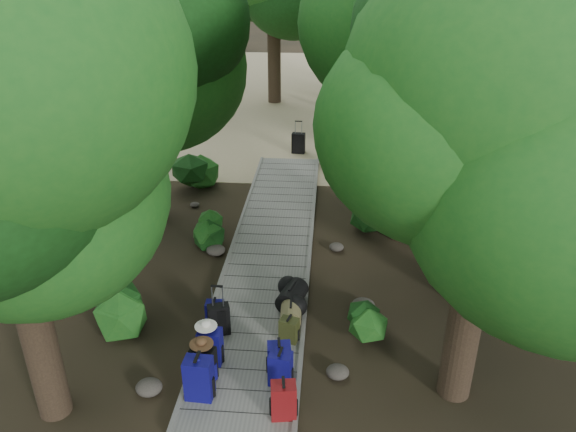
# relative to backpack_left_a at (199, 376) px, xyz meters

# --- Properties ---
(ground) EXTENTS (120.00, 120.00, 0.00)m
(ground) POSITION_rel_backpack_left_a_xyz_m (0.65, 4.19, -0.54)
(ground) COLOR #2F2517
(ground) RESTS_ON ground
(sand_beach) EXTENTS (40.00, 22.00, 0.02)m
(sand_beach) POSITION_rel_backpack_left_a_xyz_m (0.65, 20.19, -0.53)
(sand_beach) COLOR tan
(sand_beach) RESTS_ON ground
(boardwalk) EXTENTS (2.00, 12.00, 0.12)m
(boardwalk) POSITION_rel_backpack_left_a_xyz_m (0.65, 5.19, -0.48)
(boardwalk) COLOR slate
(boardwalk) RESTS_ON ground
(backpack_left_a) EXTENTS (0.47, 0.34, 0.85)m
(backpack_left_a) POSITION_rel_backpack_left_a_xyz_m (0.00, 0.00, 0.00)
(backpack_left_a) COLOR #0B056B
(backpack_left_a) RESTS_ON boardwalk
(backpack_left_b) EXTENTS (0.46, 0.38, 0.73)m
(backpack_left_b) POSITION_rel_backpack_left_a_xyz_m (-0.01, 0.41, -0.06)
(backpack_left_b) COLOR black
(backpack_left_b) RESTS_ON boardwalk
(backpack_left_c) EXTENTS (0.43, 0.32, 0.76)m
(backpack_left_c) POSITION_rel_backpack_left_a_xyz_m (0.01, 0.85, -0.04)
(backpack_left_c) COLOR #0B056B
(backpack_left_c) RESTS_ON boardwalk
(backpack_left_d) EXTENTS (0.36, 0.26, 0.53)m
(backpack_left_d) POSITION_rel_backpack_left_a_xyz_m (-0.13, 1.97, -0.16)
(backpack_left_d) COLOR #0B056B
(backpack_left_d) RESTS_ON boardwalk
(backpack_right_a) EXTENTS (0.43, 0.33, 0.71)m
(backpack_right_a) POSITION_rel_backpack_left_a_xyz_m (1.41, -0.31, -0.07)
(backpack_right_a) COLOR maroon
(backpack_right_a) RESTS_ON boardwalk
(backpack_right_b) EXTENTS (0.42, 0.33, 0.69)m
(backpack_right_b) POSITION_rel_backpack_left_a_xyz_m (1.30, 0.41, -0.08)
(backpack_right_b) COLOR #0B056B
(backpack_right_b) RESTS_ON boardwalk
(backpack_right_c) EXTENTS (0.44, 0.34, 0.68)m
(backpack_right_c) POSITION_rel_backpack_left_a_xyz_m (1.25, 0.65, -0.08)
(backpack_right_c) COLOR #0B056B
(backpack_right_c) RESTS_ON boardwalk
(backpack_right_d) EXTENTS (0.40, 0.33, 0.52)m
(backpack_right_d) POSITION_rel_backpack_left_a_xyz_m (1.36, 1.56, -0.16)
(backpack_right_d) COLOR #323815
(backpack_right_d) RESTS_ON boardwalk
(duffel_right_khaki) EXTENTS (0.43, 0.63, 0.41)m
(duffel_right_khaki) POSITION_rel_backpack_left_a_xyz_m (1.35, 2.14, -0.22)
(duffel_right_khaki) COLOR olive
(duffel_right_khaki) RESTS_ON boardwalk
(duffel_right_black) EXTENTS (0.66, 0.84, 0.46)m
(duffel_right_black) POSITION_rel_backpack_left_a_xyz_m (1.33, 2.67, -0.19)
(duffel_right_black) COLOR black
(duffel_right_black) RESTS_ON boardwalk
(suitcase_on_boardwalk) EXTENTS (0.46, 0.34, 0.63)m
(suitcase_on_boardwalk) POSITION_rel_backpack_left_a_xyz_m (0.01, 1.66, -0.11)
(suitcase_on_boardwalk) COLOR black
(suitcase_on_boardwalk) RESTS_ON boardwalk
(lone_suitcase_on_sand) EXTENTS (0.49, 0.31, 0.72)m
(lone_suitcase_on_sand) POSITION_rel_backpack_left_a_xyz_m (0.88, 12.07, -0.16)
(lone_suitcase_on_sand) COLOR black
(lone_suitcase_on_sand) RESTS_ON sand_beach
(hat_brown) EXTENTS (0.41, 0.41, 0.12)m
(hat_brown) POSITION_rel_backpack_left_a_xyz_m (-0.03, 0.44, 0.36)
(hat_brown) COLOR #51351E
(hat_brown) RESTS_ON backpack_left_b
(hat_white) EXTENTS (0.40, 0.40, 0.13)m
(hat_white) POSITION_rel_backpack_left_a_xyz_m (-0.04, 0.87, 0.40)
(hat_white) COLOR silver
(hat_white) RESTS_ON backpack_left_c
(kayak) EXTENTS (0.77, 2.89, 0.29)m
(kayak) POSITION_rel_backpack_left_a_xyz_m (-2.93, 15.20, -0.38)
(kayak) COLOR red
(kayak) RESTS_ON sand_beach
(sun_lounger) EXTENTS (0.95, 1.70, 0.52)m
(sun_lounger) POSITION_rel_backpack_left_a_xyz_m (4.42, 14.40, -0.26)
(sun_lounger) COLOR silver
(sun_lounger) RESTS_ON sand_beach
(tree_right_a) EXTENTS (4.66, 4.66, 7.77)m
(tree_right_a) POSITION_rel_backpack_left_a_xyz_m (4.24, 0.57, 3.34)
(tree_right_a) COLOR black
(tree_right_a) RESTS_ON ground
(tree_right_b) EXTENTS (5.50, 5.50, 9.82)m
(tree_right_b) POSITION_rel_backpack_left_a_xyz_m (5.06, 3.35, 4.37)
(tree_right_b) COLOR black
(tree_right_b) RESTS_ON ground
(tree_right_c) EXTENTS (5.22, 5.22, 9.03)m
(tree_right_c) POSITION_rel_backpack_left_a_xyz_m (3.91, 6.06, 3.97)
(tree_right_c) COLOR black
(tree_right_c) RESTS_ON ground
(tree_right_d) EXTENTS (5.30, 5.30, 9.72)m
(tree_right_d) POSITION_rel_backpack_left_a_xyz_m (6.53, 8.03, 4.32)
(tree_right_d) COLOR black
(tree_right_d) RESTS_ON ground
(tree_right_e) EXTENTS (4.72, 4.72, 8.49)m
(tree_right_e) POSITION_rel_backpack_left_a_xyz_m (4.54, 10.87, 3.70)
(tree_right_e) COLOR black
(tree_right_e) RESTS_ON ground
(tree_right_f) EXTENTS (5.09, 5.09, 9.09)m
(tree_right_f) POSITION_rel_backpack_left_a_xyz_m (7.40, 13.50, 4.00)
(tree_right_f) COLOR black
(tree_right_f) RESTS_ON ground
(tree_left_a) EXTENTS (4.43, 4.43, 7.39)m
(tree_left_a) POSITION_rel_backpack_left_a_xyz_m (-2.32, -0.38, 3.15)
(tree_left_a) COLOR black
(tree_left_a) RESTS_ON ground
(tree_left_b) EXTENTS (4.75, 4.75, 8.54)m
(tree_left_b) POSITION_rel_backpack_left_a_xyz_m (-4.33, 3.70, 3.73)
(tree_left_b) COLOR black
(tree_left_b) RESTS_ON ground
(tree_left_c) EXTENTS (4.53, 4.53, 7.88)m
(tree_left_c) POSITION_rel_backpack_left_a_xyz_m (-2.74, 6.71, 3.40)
(tree_left_c) COLOR black
(tree_left_c) RESTS_ON ground
(tree_back_a) EXTENTS (4.93, 4.93, 8.53)m
(tree_back_a) POSITION_rel_backpack_left_a_xyz_m (-0.65, 18.90, 3.72)
(tree_back_a) COLOR black
(tree_back_a) RESTS_ON ground
(tree_back_d) EXTENTS (4.18, 4.18, 6.97)m
(tree_back_d) POSITION_rel_backpack_left_a_xyz_m (-5.24, 18.55, 2.94)
(tree_back_d) COLOR black
(tree_back_d) RESTS_ON ground
(palm_right_a) EXTENTS (3.96, 3.96, 6.75)m
(palm_right_a) POSITION_rel_backpack_left_a_xyz_m (3.42, 9.72, 2.83)
(palm_right_a) COLOR #163C10
(palm_right_a) RESTS_ON ground
(palm_right_b) EXTENTS (4.95, 4.95, 9.57)m
(palm_right_b) POSITION_rel_backpack_left_a_xyz_m (5.15, 15.81, 4.24)
(palm_right_b) COLOR #163C10
(palm_right_b) RESTS_ON ground
(palm_right_c) EXTENTS (3.98, 3.98, 6.32)m
(palm_right_c) POSITION_rel_backpack_left_a_xyz_m (2.67, 17.38, 2.62)
(palm_right_c) COLOR #163C10
(palm_right_c) RESTS_ON ground
(palm_left_a) EXTENTS (4.81, 4.81, 7.65)m
(palm_left_a) POSITION_rel_backpack_left_a_xyz_m (-3.58, 10.58, 3.28)
(palm_left_a) COLOR #163C10
(palm_left_a) RESTS_ON ground
(rock_left_a) EXTENTS (0.46, 0.41, 0.25)m
(rock_left_a) POSITION_rel_backpack_left_a_xyz_m (-0.91, 0.12, -0.42)
(rock_left_a) COLOR #4C473F
(rock_left_a) RESTS_ON ground
(rock_left_b) EXTENTS (0.37, 0.33, 0.20)m
(rock_left_b) POSITION_rel_backpack_left_a_xyz_m (-1.75, 1.97, -0.44)
(rock_left_b) COLOR #4C473F
(rock_left_b) RESTS_ON ground
(rock_left_c) EXTENTS (0.46, 0.42, 0.26)m
(rock_left_c) POSITION_rel_backpack_left_a_xyz_m (-0.68, 4.79, -0.42)
(rock_left_c) COLOR #4C473F
(rock_left_c) RESTS_ON ground
(rock_left_d) EXTENTS (0.27, 0.24, 0.15)m
(rock_left_d) POSITION_rel_backpack_left_a_xyz_m (-1.80, 7.39, -0.47)
(rock_left_d) COLOR #4C473F
(rock_left_d) RESTS_ON ground
(rock_right_a) EXTENTS (0.41, 0.37, 0.23)m
(rock_right_a) POSITION_rel_backpack_left_a_xyz_m (2.27, 0.76, -0.43)
(rock_right_a) COLOR #4C473F
(rock_right_a) RESTS_ON ground
(rock_right_b) EXTENTS (0.49, 0.44, 0.27)m
(rock_right_b) POSITION_rel_backpack_left_a_xyz_m (2.80, 2.76, -0.41)
(rock_right_b) COLOR #4C473F
(rock_right_b) RESTS_ON ground
(rock_right_c) EXTENTS (0.36, 0.32, 0.20)m
(rock_right_c) POSITION_rel_backpack_left_a_xyz_m (2.25, 5.22, -0.45)
(rock_right_c) COLOR #4C473F
(rock_right_c) RESTS_ON ground
(rock_right_d) EXTENTS (0.52, 0.47, 0.28)m
(rock_right_d) POSITION_rel_backpack_left_a_xyz_m (3.39, 7.76, -0.40)
(rock_right_d) COLOR #4C473F
(rock_right_d) RESTS_ON ground
(shrub_left_a) EXTENTS (1.20, 1.20, 1.08)m
(shrub_left_a) POSITION_rel_backpack_left_a_xyz_m (-2.03, 1.62, -0.00)
(shrub_left_a) COLOR #1A5519
(shrub_left_a) RESTS_ON ground
(shrub_left_b) EXTENTS (0.91, 0.91, 0.82)m
(shrub_left_b) POSITION_rel_backpack_left_a_xyz_m (-1.00, 5.27, -0.13)
(shrub_left_b) COLOR #1A5519
(shrub_left_b) RESTS_ON ground
(shrub_left_c) EXTENTS (1.26, 1.26, 1.13)m
(shrub_left_c) POSITION_rel_backpack_left_a_xyz_m (-2.08, 8.76, 0.02)
(shrub_left_c) COLOR #1A5519
(shrub_left_c) RESTS_ON ground
(shrub_right_a) EXTENTS (0.90, 0.90, 0.81)m
(shrub_right_a) POSITION_rel_backpack_left_a_xyz_m (2.85, 1.88, -0.14)
(shrub_right_a) COLOR #1A5519
(shrub_right_a) RESTS_ON ground
(shrub_right_b) EXTENTS (1.13, 1.13, 1.02)m
(shrub_right_b) POSITION_rel_backpack_left_a_xyz_m (3.25, 6.48, -0.03)
(shrub_right_b) COLOR #1A5519
(shrub_right_b) RESTS_ON ground
(shrub_right_c) EXTENTS (0.82, 0.82, 0.74)m
(shrub_right_c) POSITION_rel_backpack_left_a_xyz_m (2.45, 9.95, -0.17)
(shrub_right_c) COLOR #1A5519
(shrub_right_c) RESTS_ON ground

